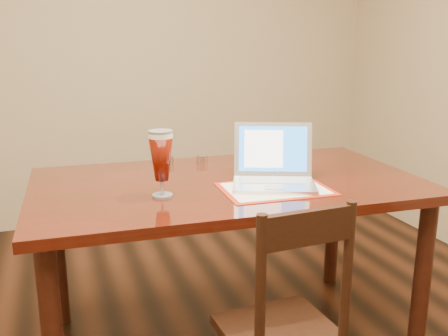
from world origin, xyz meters
name	(u,v)px	position (x,y,z in m)	size (l,w,h in m)	color
dining_table	(228,200)	(0.30, 0.54, 0.74)	(1.82, 1.07, 1.12)	#4D130A
dining_chair	(285,330)	(0.28, -0.12, 0.45)	(0.43, 0.41, 0.96)	black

